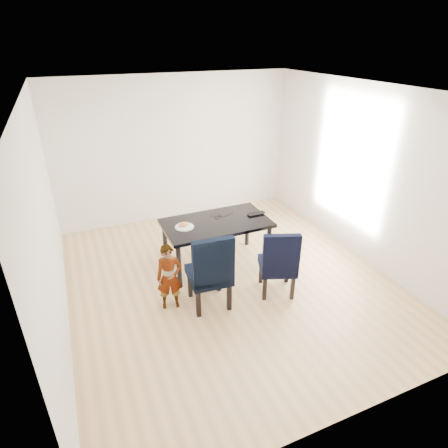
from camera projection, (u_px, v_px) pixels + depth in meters
name	position (u px, v px, depth m)	size (l,w,h in m)	color
floor	(229.00, 281.00, 5.59)	(4.50, 5.00, 0.01)	tan
ceiling	(231.00, 89.00, 4.36)	(4.50, 5.00, 0.01)	white
wall_back	(176.00, 150.00, 7.03)	(4.50, 0.01, 2.70)	white
wall_front	(360.00, 310.00, 2.92)	(4.50, 0.01, 2.70)	white
wall_left	(46.00, 227.00, 4.18)	(0.01, 5.00, 2.70)	silver
wall_right	(363.00, 175.00, 5.77)	(0.01, 5.00, 2.70)	silver
dining_table	(216.00, 243.00, 5.83)	(1.60, 0.90, 0.75)	black
chair_left	(209.00, 269.00, 4.87)	(0.53, 0.55, 1.10)	black
chair_right	(278.00, 260.00, 5.14)	(0.48, 0.50, 1.01)	black
child	(169.00, 277.00, 4.85)	(0.34, 0.22, 0.93)	orange
plate	(184.00, 227.00, 5.48)	(0.28, 0.28, 0.02)	silver
sandwich	(183.00, 224.00, 5.47)	(0.17, 0.08, 0.07)	#C77A47
laptop	(255.00, 213.00, 5.92)	(0.29, 0.19, 0.02)	black
cable_tangle	(219.00, 217.00, 5.78)	(0.13, 0.13, 0.01)	black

